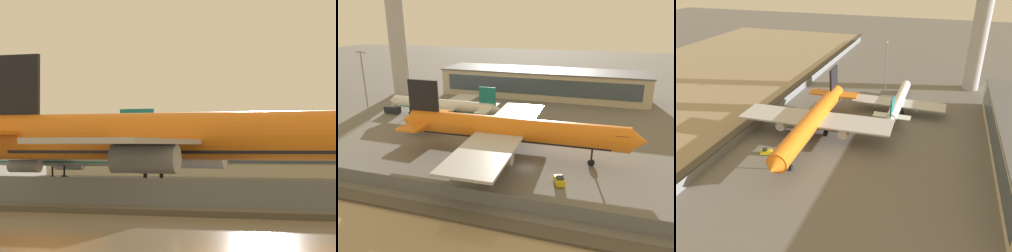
{
  "view_description": "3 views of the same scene",
  "coord_description": "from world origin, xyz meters",
  "views": [
    {
      "loc": [
        23.97,
        -79.38,
        5.32
      ],
      "look_at": [
        -5.8,
        4.11,
        7.67
      ],
      "focal_mm": 85.0,
      "sensor_mm": 36.0,
      "label": 1
    },
    {
      "loc": [
        14.8,
        -60.46,
        30.24
      ],
      "look_at": [
        -7.44,
        9.4,
        5.47
      ],
      "focal_mm": 35.0,
      "sensor_mm": 36.0,
      "label": 2
    },
    {
      "loc": [
        76.75,
        39.53,
        49.36
      ],
      "look_at": [
        -5.68,
        13.93,
        5.32
      ],
      "focal_mm": 35.0,
      "sensor_mm": 36.0,
      "label": 3
    }
  ],
  "objects": [
    {
      "name": "cargo_jet_orange",
      "position": [
        -5.04,
        4.6,
        6.3
      ],
      "size": [
        55.38,
        47.21,
        16.5
      ],
      "color": "orange",
      "rests_on": "ground"
    },
    {
      "name": "ground_plane",
      "position": [
        0.0,
        0.0,
        0.0
      ],
      "size": [
        500.0,
        500.0,
        0.0
      ],
      "primitive_type": "plane",
      "color": "#66635E"
    },
    {
      "name": "shoreline_seawall",
      "position": [
        0.0,
        -20.5,
        0.25
      ],
      "size": [
        320.0,
        3.0,
        0.5
      ],
      "color": "#474238",
      "rests_on": "ground"
    },
    {
      "name": "terminal_building",
      "position": [
        -9.77,
        64.81,
        5.21
      ],
      "size": [
        78.85,
        18.77,
        10.39
      ],
      "color": "#BCB299",
      "rests_on": "ground"
    },
    {
      "name": "baggage_tug",
      "position": [
        7.69,
        -5.0,
        0.81
      ],
      "size": [
        2.64,
        3.56,
        1.8
      ],
      "color": "yellow",
      "rests_on": "ground"
    },
    {
      "name": "perimeter_fence",
      "position": [
        0.0,
        -16.0,
        1.34
      ],
      "size": [
        280.0,
        0.1,
        2.68
      ],
      "color": "slate",
      "rests_on": "ground"
    },
    {
      "name": "passenger_jet_white_teal",
      "position": [
        -32.72,
        26.19,
        4.14
      ],
      "size": [
        38.19,
        32.68,
        10.84
      ],
      "color": "white",
      "rests_on": "ground"
    }
  ]
}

